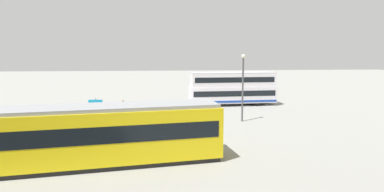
% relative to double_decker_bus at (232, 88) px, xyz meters
% --- Properties ---
extents(ground_plane, '(160.00, 160.00, 0.00)m').
position_rel_double_decker_bus_xyz_m(ground_plane, '(5.93, 3.70, -1.99)').
color(ground_plane, gray).
extents(double_decker_bus, '(10.23, 2.99, 3.88)m').
position_rel_double_decker_bus_xyz_m(double_decker_bus, '(0.00, 0.00, 0.00)').
color(double_decker_bus, silver).
rests_on(double_decker_bus, ground).
extents(tram_yellow, '(13.91, 4.58, 3.27)m').
position_rel_double_decker_bus_xyz_m(tram_yellow, '(11.89, 19.04, -0.29)').
color(tram_yellow, yellow).
rests_on(tram_yellow, ground).
extents(pedestrian_near_railing, '(0.36, 0.36, 1.79)m').
position_rel_double_decker_bus_xyz_m(pedestrian_near_railing, '(11.89, 6.95, -0.95)').
color(pedestrian_near_railing, black).
rests_on(pedestrian_near_railing, ground).
extents(pedestrian_crossing, '(0.41, 0.41, 1.74)m').
position_rel_double_decker_bus_xyz_m(pedestrian_crossing, '(5.08, 13.33, -0.98)').
color(pedestrian_crossing, black).
rests_on(pedestrian_crossing, ground).
extents(pedestrian_railing, '(9.47, 0.53, 1.08)m').
position_rel_double_decker_bus_xyz_m(pedestrian_railing, '(7.80, 9.09, -1.24)').
color(pedestrian_railing, gray).
rests_on(pedestrian_railing, ground).
extents(info_sign, '(1.15, 0.15, 2.39)m').
position_rel_double_decker_bus_xyz_m(info_sign, '(13.73, 9.94, -0.32)').
color(info_sign, slate).
rests_on(info_sign, ground).
extents(street_lamp, '(0.36, 0.36, 5.99)m').
position_rel_double_decker_bus_xyz_m(street_lamp, '(1.13, 8.95, 1.57)').
color(street_lamp, '#4C4C51').
rests_on(street_lamp, ground).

